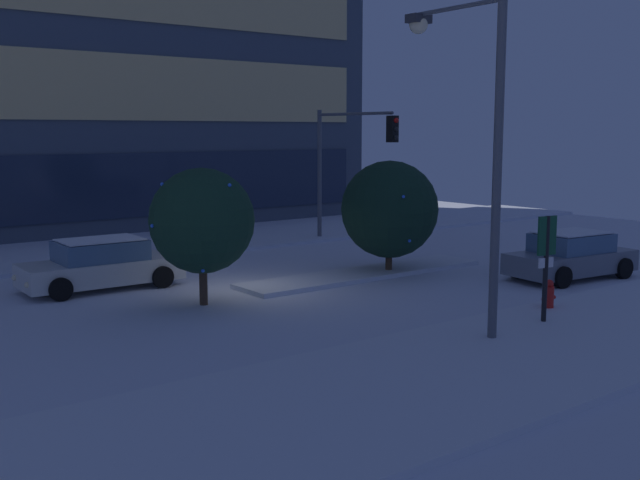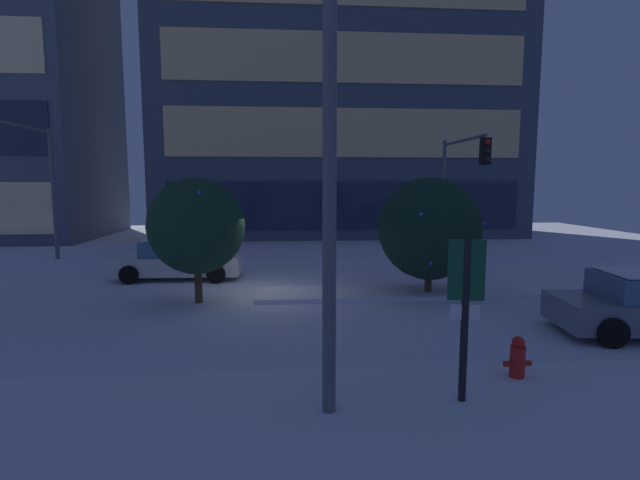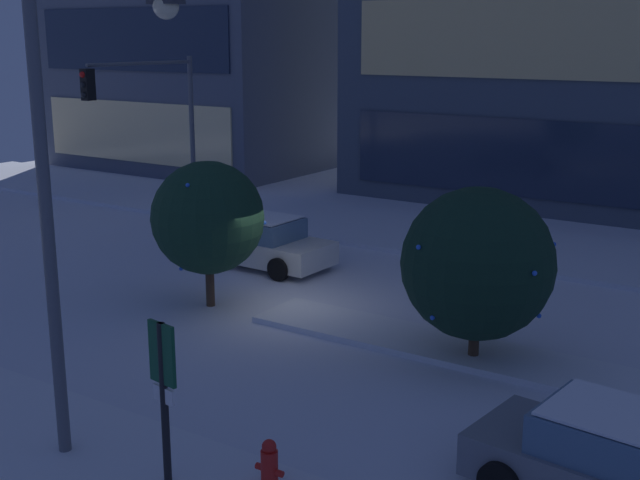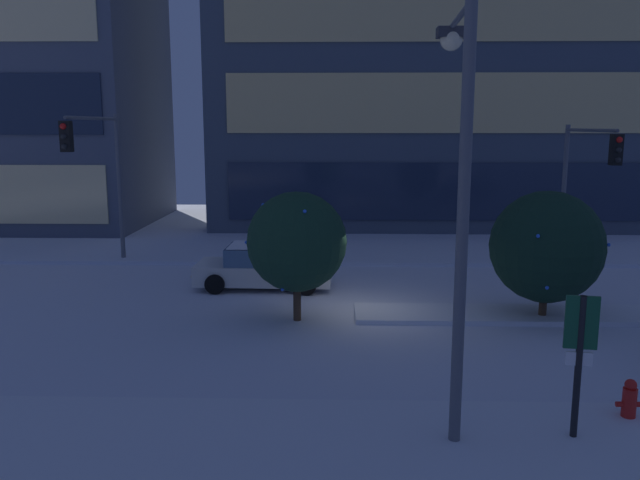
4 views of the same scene
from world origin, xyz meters
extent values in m
plane|color=silver|center=(0.00, 0.00, 0.00)|extent=(52.00, 52.00, 0.00)
cube|color=silver|center=(0.00, -8.99, 0.07)|extent=(52.00, 5.20, 0.14)
cube|color=silver|center=(0.00, 8.99, 0.07)|extent=(52.00, 5.20, 0.14)
cube|color=silver|center=(4.70, -0.26, 0.07)|extent=(9.00, 1.80, 0.14)
cube|color=#232D42|center=(4.95, 14.00, 2.19)|extent=(21.59, 0.10, 2.92)
cube|color=#E5C67F|center=(4.95, 14.00, 6.56)|extent=(21.59, 0.10, 2.92)
cube|color=slate|center=(9.58, -4.59, 0.53)|extent=(4.47, 2.28, 0.66)
cube|color=slate|center=(9.58, -4.59, 1.14)|extent=(2.49, 1.89, 0.60)
cube|color=white|center=(9.58, -4.59, 1.47)|extent=(2.30, 1.76, 0.04)
sphere|color=#F9E5B2|center=(11.81, -4.21, 0.50)|extent=(0.16, 0.16, 0.16)
sphere|color=#F9E5B2|center=(11.67, -5.45, 0.50)|extent=(0.16, 0.16, 0.16)
cylinder|color=black|center=(11.09, -3.84, 0.33)|extent=(0.68, 0.29, 0.66)
cylinder|color=black|center=(10.89, -5.66, 0.33)|extent=(0.68, 0.29, 0.66)
cylinder|color=black|center=(8.27, -3.53, 0.33)|extent=(0.68, 0.29, 0.66)
cylinder|color=black|center=(8.07, -5.35, 0.33)|extent=(0.68, 0.29, 0.66)
cube|color=silver|center=(-2.81, 2.97, 0.53)|extent=(4.63, 1.99, 0.66)
cube|color=slate|center=(-2.81, 2.97, 1.14)|extent=(2.52, 1.75, 0.60)
cube|color=white|center=(-2.81, 2.97, 1.47)|extent=(2.33, 1.63, 0.04)
sphere|color=#F9E5B2|center=(-5.13, 2.40, 0.50)|extent=(0.16, 0.16, 0.16)
sphere|color=#F9E5B2|center=(-5.10, 3.67, 0.50)|extent=(0.16, 0.16, 0.16)
cylinder|color=black|center=(-4.34, 2.07, 0.33)|extent=(0.67, 0.24, 0.66)
cylinder|color=black|center=(-4.29, 3.94, 0.33)|extent=(0.67, 0.24, 0.66)
cylinder|color=black|center=(-1.32, 1.99, 0.33)|extent=(0.67, 0.24, 0.66)
cylinder|color=black|center=(-1.27, 3.86, 0.33)|extent=(0.67, 0.24, 0.66)
cylinder|color=#565960|center=(8.64, 7.19, 2.76)|extent=(0.18, 0.18, 5.51)
cylinder|color=#565960|center=(8.64, 4.95, 5.31)|extent=(0.12, 4.48, 0.12)
cube|color=black|center=(8.64, 2.71, 4.71)|extent=(0.32, 0.36, 1.00)
sphere|color=red|center=(8.64, 2.52, 5.03)|extent=(0.20, 0.20, 0.20)
sphere|color=black|center=(8.64, 2.52, 4.71)|extent=(0.20, 0.20, 0.20)
sphere|color=black|center=(8.64, 2.52, 4.39)|extent=(0.20, 0.20, 0.20)
cylinder|color=#565960|center=(1.71, -7.96, 3.75)|extent=(0.20, 0.20, 7.50)
cylinder|color=#565960|center=(1.79, -6.66, 7.35)|extent=(0.25, 2.60, 0.10)
cube|color=#333338|center=(1.87, -5.36, 7.25)|extent=(0.56, 0.36, 0.20)
sphere|color=#F9E5B2|center=(1.87, -5.36, 7.12)|extent=(0.44, 0.44, 0.44)
cylinder|color=red|center=(5.11, -6.99, 0.35)|extent=(0.26, 0.26, 0.69)
sphere|color=red|center=(5.11, -6.99, 0.76)|extent=(0.22, 0.22, 0.22)
cylinder|color=red|center=(4.93, -6.99, 0.38)|extent=(0.12, 0.10, 0.10)
cylinder|color=red|center=(5.29, -6.99, 0.38)|extent=(0.12, 0.10, 0.10)
cylinder|color=black|center=(3.81, -7.78, 1.33)|extent=(0.12, 0.12, 2.67)
cube|color=#144C2D|center=(3.81, -7.78, 2.20)|extent=(0.55, 0.14, 0.93)
cube|color=white|center=(3.81, -7.78, 1.56)|extent=(0.44, 0.12, 0.24)
cylinder|color=#473323|center=(5.56, -0.48, 0.39)|extent=(0.22, 0.22, 0.78)
sphere|color=black|center=(5.56, -0.48, 2.12)|extent=(3.16, 3.16, 3.16)
sphere|color=blue|center=(4.88, -1.82, 2.66)|extent=(0.10, 0.10, 0.10)
sphere|color=blue|center=(6.89, -0.44, 1.24)|extent=(0.10, 0.10, 0.10)
sphere|color=blue|center=(6.83, 0.41, 2.52)|extent=(0.10, 0.10, 0.10)
sphere|color=blue|center=(5.21, -1.78, 1.27)|extent=(0.10, 0.10, 0.10)
sphere|color=blue|center=(6.99, -1.17, 2.31)|extent=(0.10, 0.10, 0.10)
cylinder|color=#473323|center=(-1.45, -0.74, 0.54)|extent=(0.22, 0.22, 1.09)
sphere|color=#193823|center=(-1.45, -0.74, 2.28)|extent=(2.81, 2.81, 2.81)
sphere|color=blue|center=(-2.87, -0.71, 2.25)|extent=(0.10, 0.10, 0.10)
sphere|color=blue|center=(-1.17, -1.72, 3.27)|extent=(0.10, 0.10, 0.10)
sphere|color=blue|center=(-1.13, 0.07, 1.16)|extent=(0.10, 0.10, 0.10)
sphere|color=blue|center=(-1.81, -1.38, 1.07)|extent=(0.10, 0.10, 0.10)
sphere|color=blue|center=(-0.85, 0.40, 1.68)|extent=(0.10, 0.10, 0.10)
sphere|color=blue|center=(-0.94, 0.49, 2.78)|extent=(0.10, 0.10, 0.10)
sphere|color=blue|center=(-2.42, -0.42, 3.27)|extent=(0.10, 0.10, 0.10)
sphere|color=blue|center=(-0.46, 0.26, 2.09)|extent=(0.10, 0.10, 0.10)
camera|label=1|loc=(-11.29, -18.54, 4.65)|focal=42.84mm
camera|label=2|loc=(1.06, -14.54, 3.50)|focal=26.29mm
camera|label=3|loc=(11.86, -15.80, 6.64)|focal=46.40mm
camera|label=4|loc=(-0.33, -18.26, 5.48)|focal=35.87mm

